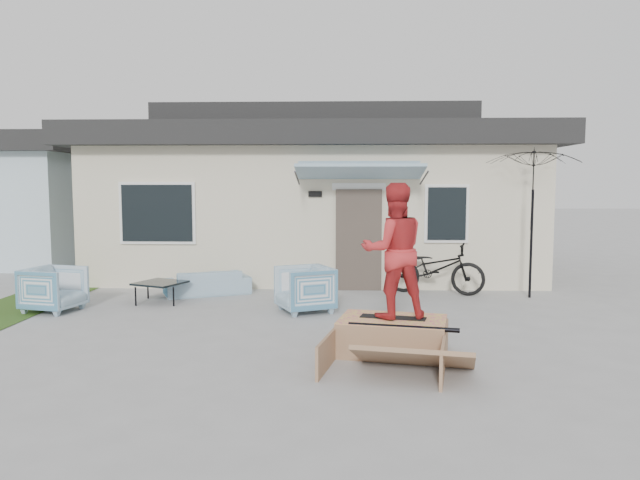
{
  "coord_description": "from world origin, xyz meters",
  "views": [
    {
      "loc": [
        0.67,
        -8.03,
        2.23
      ],
      "look_at": [
        0.3,
        1.8,
        1.3
      ],
      "focal_mm": 34.01,
      "sensor_mm": 36.0,
      "label": 1
    }
  ],
  "objects_px": {
    "patio_umbrella": "(532,208)",
    "skater": "(394,248)",
    "armchair_right": "(305,287)",
    "coffee_table": "(160,292)",
    "skate_ramp": "(392,336)",
    "loveseat": "(207,278)",
    "skateboard": "(393,316)",
    "bicycle": "(435,263)",
    "armchair_left": "(54,287)"
  },
  "relations": [
    {
      "from": "patio_umbrella",
      "to": "skater",
      "type": "xyz_separation_m",
      "value": [
        -2.98,
        -3.95,
        -0.36
      ]
    },
    {
      "from": "armchair_right",
      "to": "coffee_table",
      "type": "xyz_separation_m",
      "value": [
        -2.76,
        0.74,
        -0.25
      ]
    },
    {
      "from": "skater",
      "to": "skate_ramp",
      "type": "bearing_deg",
      "value": 68.22
    },
    {
      "from": "loveseat",
      "to": "armchair_right",
      "type": "relative_size",
      "value": 1.89
    },
    {
      "from": "loveseat",
      "to": "skateboard",
      "type": "height_order",
      "value": "loveseat"
    },
    {
      "from": "coffee_table",
      "to": "skateboard",
      "type": "bearing_deg",
      "value": -38.28
    },
    {
      "from": "coffee_table",
      "to": "skate_ramp",
      "type": "bearing_deg",
      "value": -38.72
    },
    {
      "from": "armchair_right",
      "to": "bicycle",
      "type": "xyz_separation_m",
      "value": [
        2.52,
        1.81,
        0.19
      ]
    },
    {
      "from": "skater",
      "to": "armchair_right",
      "type": "bearing_deg",
      "value": -72.13
    },
    {
      "from": "loveseat",
      "to": "skateboard",
      "type": "distance_m",
      "value": 5.26
    },
    {
      "from": "bicycle",
      "to": "skater",
      "type": "relative_size",
      "value": 1.12
    },
    {
      "from": "armchair_left",
      "to": "coffee_table",
      "type": "bearing_deg",
      "value": -48.28
    },
    {
      "from": "armchair_right",
      "to": "patio_umbrella",
      "type": "relative_size",
      "value": 0.4
    },
    {
      "from": "armchair_left",
      "to": "skateboard",
      "type": "bearing_deg",
      "value": -99.29
    },
    {
      "from": "armchair_left",
      "to": "skate_ramp",
      "type": "bearing_deg",
      "value": -99.7
    },
    {
      "from": "armchair_left",
      "to": "bicycle",
      "type": "distance_m",
      "value": 7.14
    },
    {
      "from": "skater",
      "to": "skateboard",
      "type": "bearing_deg",
      "value": 180.0
    },
    {
      "from": "skateboard",
      "to": "skater",
      "type": "xyz_separation_m",
      "value": [
        0.0,
        0.0,
        0.91
      ]
    },
    {
      "from": "loveseat",
      "to": "armchair_left",
      "type": "xyz_separation_m",
      "value": [
        -2.31,
        -1.69,
        0.11
      ]
    },
    {
      "from": "coffee_table",
      "to": "skateboard",
      "type": "relative_size",
      "value": 0.91
    },
    {
      "from": "patio_umbrella",
      "to": "skate_ramp",
      "type": "height_order",
      "value": "patio_umbrella"
    },
    {
      "from": "skate_ramp",
      "to": "armchair_left",
      "type": "bearing_deg",
      "value": 168.72
    },
    {
      "from": "armchair_left",
      "to": "coffee_table",
      "type": "xyz_separation_m",
      "value": [
        1.6,
        0.87,
        -0.24
      ]
    },
    {
      "from": "armchair_right",
      "to": "coffee_table",
      "type": "relative_size",
      "value": 1.13
    },
    {
      "from": "coffee_table",
      "to": "skater",
      "type": "relative_size",
      "value": 0.44
    },
    {
      "from": "armchair_right",
      "to": "skater",
      "type": "xyz_separation_m",
      "value": [
        1.32,
        -2.48,
        0.95
      ]
    },
    {
      "from": "armchair_left",
      "to": "skate_ramp",
      "type": "height_order",
      "value": "armchair_left"
    },
    {
      "from": "loveseat",
      "to": "skater",
      "type": "distance_m",
      "value": 5.36
    },
    {
      "from": "armchair_left",
      "to": "skater",
      "type": "relative_size",
      "value": 0.49
    },
    {
      "from": "loveseat",
      "to": "bicycle",
      "type": "height_order",
      "value": "bicycle"
    },
    {
      "from": "loveseat",
      "to": "skater",
      "type": "bearing_deg",
      "value": 105.26
    },
    {
      "from": "loveseat",
      "to": "armchair_right",
      "type": "bearing_deg",
      "value": 118.1
    },
    {
      "from": "armchair_right",
      "to": "loveseat",
      "type": "bearing_deg",
      "value": -152.21
    },
    {
      "from": "patio_umbrella",
      "to": "skateboard",
      "type": "distance_m",
      "value": 5.11
    },
    {
      "from": "patio_umbrella",
      "to": "skater",
      "type": "bearing_deg",
      "value": -127.09
    },
    {
      "from": "loveseat",
      "to": "skater",
      "type": "height_order",
      "value": "skater"
    },
    {
      "from": "armchair_left",
      "to": "loveseat",
      "type": "bearing_deg",
      "value": -40.58
    },
    {
      "from": "skater",
      "to": "loveseat",
      "type": "bearing_deg",
      "value": -60.36
    },
    {
      "from": "coffee_table",
      "to": "bicycle",
      "type": "relative_size",
      "value": 0.4
    },
    {
      "from": "armchair_right",
      "to": "skater",
      "type": "height_order",
      "value": "skater"
    },
    {
      "from": "patio_umbrella",
      "to": "bicycle",
      "type": "bearing_deg",
      "value": 169.22
    },
    {
      "from": "armchair_right",
      "to": "skateboard",
      "type": "height_order",
      "value": "armchair_right"
    },
    {
      "from": "skateboard",
      "to": "loveseat",
      "type": "bearing_deg",
      "value": 143.68
    },
    {
      "from": "armchair_right",
      "to": "coffee_table",
      "type": "distance_m",
      "value": 2.86
    },
    {
      "from": "skate_ramp",
      "to": "skater",
      "type": "relative_size",
      "value": 1.04
    },
    {
      "from": "coffee_table",
      "to": "patio_umbrella",
      "type": "height_order",
      "value": "patio_umbrella"
    },
    {
      "from": "loveseat",
      "to": "bicycle",
      "type": "relative_size",
      "value": 0.85
    },
    {
      "from": "skater",
      "to": "armchair_left",
      "type": "bearing_deg",
      "value": -32.65
    },
    {
      "from": "loveseat",
      "to": "armchair_left",
      "type": "distance_m",
      "value": 2.86
    },
    {
      "from": "armchair_left",
      "to": "armchair_right",
      "type": "distance_m",
      "value": 4.36
    }
  ]
}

